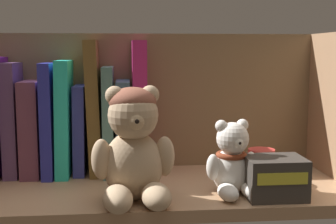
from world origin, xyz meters
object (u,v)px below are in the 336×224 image
Objects in this scene: book_2 at (15,119)px; book_9 at (123,126)px; book_7 at (95,107)px; teddy_bear_larger at (134,147)px; book_5 at (66,117)px; pillar_candle at (261,166)px; teddy_bear_smaller at (233,163)px; book_10 at (139,107)px; book_3 at (34,127)px; book_4 at (51,118)px; book_6 at (81,129)px; small_product_box at (275,177)px; book_8 at (109,120)px; book_1 at (0,116)px.

book_2 is 1.19× the size of book_9.
teddy_bear_larger is (6.92, -17.95, -3.98)cm from book_7.
book_5 reaches higher than pillar_candle.
book_7 reaches higher than teddy_bear_smaller.
book_7 is 8.37cm from book_10.
teddy_bear_larger is at bearing -68.91° from book_7.
book_3 is 3.56cm from book_4.
book_2 reaches higher than book_9.
book_10 is (3.03, 0.00, 3.63)cm from book_9.
teddy_bear_larger is (9.60, -17.95, 0.11)cm from book_6.
book_7 is 35.29cm from small_product_box.
pillar_candle is at bearing -15.12° from book_4.
book_6 is 1.37× the size of teddy_bear_smaller.
book_6 is 0.83× the size of book_8.
book_1 is 30.21cm from teddy_bear_larger.
book_9 is at bearing 0.00° from book_2.
teddy_bear_larger reaches higher than book_3.
book_1 is 1.32× the size of book_6.
book_5 is 2.34× the size of small_product_box.
book_1 is 1.05× the size of book_2.
teddy_bear_smaller is (20.04, -15.97, -4.85)cm from book_8.
book_2 is 28.15cm from teddy_bear_larger.
book_6 is at bearing 0.00° from book_1.
book_6 is at bearing 180.00° from book_9.
pillar_candle is at bearing -25.84° from book_10.
book_3 is at bearing 155.46° from small_product_box.
book_5 is 32.74cm from teddy_bear_smaller.
book_8 is at bearing 145.08° from small_product_box.
book_6 is 0.95× the size of book_9.
book_4 reaches higher than book_6.
book_4 is at bearing 180.00° from book_7.
book_5 is at bearing 124.47° from teddy_bear_larger.
book_1 is 1.25× the size of book_9.
pillar_candle is at bearing 42.41° from teddy_bear_smaller.
book_9 is (8.01, 0.00, 0.45)cm from book_6.
pillar_candle is (23.80, -10.06, -5.75)cm from book_9.
teddy_bear_smaller is at bearing -27.46° from book_4.
book_1 reaches higher than book_3.
book_2 is 12.19cm from book_6.
book_6 is 36.72cm from small_product_box.
teddy_bear_larger is at bearing -61.87° from book_6.
book_10 is at bearing 0.00° from book_1.
book_9 is (5.34, 0.00, -3.64)cm from book_7.
teddy_bear_smaller is at bearing 159.43° from small_product_box.
book_1 reaches higher than book_4.
book_4 is 1.72× the size of teddy_bear_smaller.
teddy_bear_smaller is (33.90, -15.97, -3.59)cm from book_3.
book_3 reaches higher than book_6.
book_10 reaches higher than teddy_bear_larger.
book_1 is 3.68× the size of pillar_candle.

